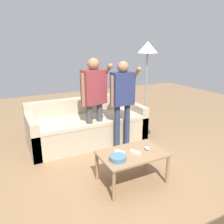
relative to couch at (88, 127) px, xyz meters
The scene contains 10 objects.
ground_plane 1.40m from the couch, 88.95° to the right, with size 12.00×12.00×0.00m, color #93704C.
couch is the anchor object (origin of this frame).
coffee_table 1.52m from the couch, 87.90° to the right, with size 0.88×0.58×0.43m.
snack_bowl 1.63m from the couch, 97.44° to the right, with size 0.21×0.21×0.06m, color teal.
game_remote_nunchuk 1.57m from the couch, 79.53° to the right, with size 0.06×0.09×0.05m.
floor_lamp 1.84m from the couch, ahead, with size 0.40×0.40×1.87m.
player_center 0.79m from the couch, 89.34° to the right, with size 0.50×0.34×1.61m.
player_right 0.97m from the couch, 49.56° to the right, with size 0.46×0.34×1.56m.
game_remote_wand_near 1.45m from the couch, 93.57° to the right, with size 0.11×0.14×0.03m.
game_remote_wand_far 1.55m from the couch, 86.68° to the right, with size 0.09×0.15×0.03m.
Camera 1 is at (-1.43, -2.43, 1.83)m, focal length 35.96 mm.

